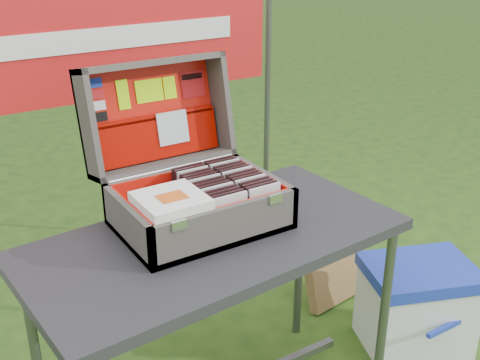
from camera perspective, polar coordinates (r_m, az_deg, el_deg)
table at (r=2.26m, az=-2.29°, el=-14.24°), size 1.33×0.73×0.80m
table_top at (r=2.05m, az=-2.46°, el=-5.76°), size 1.33×0.73×0.04m
table_leg_fr at (r=2.40m, az=13.43°, el=-12.94°), size 0.04×0.04×0.76m
table_leg_bl at (r=2.31m, az=-18.80°, el=-15.29°), size 0.04×0.04×0.76m
table_leg_br at (r=2.72m, az=5.64°, el=-7.67°), size 0.04×0.04×0.76m
suitcase at (r=2.05m, az=-4.79°, el=2.76°), size 0.55×0.55×0.52m
suitcase_base_bottom at (r=2.10m, az=-3.80°, el=-4.06°), size 0.55×0.39×0.02m
suitcase_base_wall_front at (r=1.93m, az=-1.18°, el=-4.55°), size 0.55×0.02×0.15m
suitcase_base_wall_back at (r=2.22m, az=-6.14°, el=-0.74°), size 0.55×0.02×0.15m
suitcase_base_wall_left at (r=1.98m, az=-10.59°, el=-4.26°), size 0.02×0.39×0.15m
suitcase_base_wall_right at (r=2.20m, az=2.21°, el=-0.91°), size 0.02×0.39×0.15m
suitcase_liner_floor at (r=2.09m, az=-3.81°, el=-3.72°), size 0.51×0.35×0.01m
suitcase_latch_left at (r=1.82m, az=-5.81°, el=-4.29°), size 0.05×0.01×0.03m
suitcase_latch_right at (r=1.98m, az=3.35°, el=-1.76°), size 0.05×0.01×0.03m
suitcase_hinge at (r=2.20m, az=-6.35°, el=1.11°), size 0.50×0.02×0.02m
suitcase_lid_back at (r=2.30m, az=-8.48°, el=6.28°), size 0.55×0.10×0.39m
suitcase_lid_rim_far at (r=2.23m, az=-8.53°, el=10.92°), size 0.55×0.15×0.05m
suitcase_lid_rim_near at (r=2.27m, az=-7.18°, el=1.60°), size 0.55×0.15×0.05m
suitcase_lid_rim_left at (r=2.15m, az=-14.25°, el=4.98°), size 0.02×0.23×0.42m
suitcase_lid_rim_right at (r=2.36m, az=-1.98°, el=7.28°), size 0.02×0.23×0.42m
suitcase_lid_liner at (r=2.29m, az=-8.34°, el=6.27°), size 0.50×0.08×0.34m
suitcase_liner_wall_front at (r=1.93m, az=-1.39°, el=-4.11°), size 0.51×0.01×0.13m
suitcase_liner_wall_back at (r=2.21m, az=-6.00°, el=-0.61°), size 0.51×0.01×0.13m
suitcase_liner_wall_left at (r=1.97m, az=-10.25°, el=-3.89°), size 0.01×0.35×0.13m
suitcase_liner_wall_right at (r=2.19m, az=1.91°, el=-0.73°), size 0.01×0.35×0.13m
suitcase_lid_pocket at (r=2.28m, az=-7.83°, el=3.99°), size 0.49×0.06×0.16m
suitcase_pocket_edge at (r=2.26m, az=-8.05°, el=5.93°), size 0.48×0.02×0.02m
suitcase_pocket_cd at (r=2.28m, az=-6.40°, el=4.96°), size 0.12×0.04×0.12m
lid_sticker_cc_a at (r=2.20m, az=-13.63°, el=8.93°), size 0.05×0.01×0.03m
lid_sticker_cc_b at (r=2.20m, az=-13.46°, el=7.90°), size 0.05×0.01×0.03m
lid_sticker_cc_c at (r=2.21m, az=-13.30°, el=6.88°), size 0.05×0.01×0.03m
lid_sticker_cc_d at (r=2.21m, az=-13.13°, el=5.85°), size 0.05×0.01×0.03m
lid_card_neon_tall at (r=2.24m, az=-11.02°, el=7.94°), size 0.04×0.03×0.11m
lid_card_neon_main at (r=2.27m, az=-8.59°, el=8.37°), size 0.11×0.02×0.08m
lid_card_neon_small at (r=2.31m, az=-6.68°, el=8.69°), size 0.05×0.02×0.08m
lid_sticker_band at (r=2.35m, az=-4.51°, el=9.04°), size 0.10×0.02×0.10m
lid_sticker_band_bar at (r=2.35m, az=-4.60°, el=9.77°), size 0.09×0.01×0.02m
cd_left_0 at (r=1.96m, az=-0.87°, el=-3.28°), size 0.12×0.01×0.14m
cd_left_1 at (r=1.98m, az=-1.19°, el=-3.04°), size 0.12×0.01×0.14m
cd_left_2 at (r=1.99m, az=-1.52°, el=-2.81°), size 0.12×0.01×0.14m
cd_left_3 at (r=2.01m, az=-1.83°, el=-2.58°), size 0.12×0.01×0.14m
cd_left_4 at (r=2.03m, az=-2.14°, el=-2.35°), size 0.12×0.01×0.14m
cd_left_5 at (r=2.04m, az=-2.45°, el=-2.13°), size 0.12×0.01×0.14m
cd_left_6 at (r=2.06m, az=-2.75°, el=-1.91°), size 0.12×0.01×0.14m
cd_left_7 at (r=2.08m, az=-3.05°, el=-1.69°), size 0.12×0.01×0.14m
cd_left_8 at (r=2.10m, az=-3.34°, el=-1.48°), size 0.12×0.01×0.14m
cd_left_9 at (r=2.11m, az=-3.62°, el=-1.27°), size 0.12×0.01×0.14m
cd_left_10 at (r=2.13m, az=-3.91°, el=-1.07°), size 0.12×0.01×0.14m
cd_left_11 at (r=2.15m, az=-4.18°, el=-0.86°), size 0.12×0.01×0.14m
cd_left_12 at (r=2.17m, az=-4.45°, el=-0.67°), size 0.12×0.01×0.14m
cd_left_13 at (r=2.18m, az=-4.72°, el=-0.47°), size 0.12×0.01×0.14m
cd_left_14 at (r=2.20m, az=-4.99°, el=-0.28°), size 0.12×0.01×0.14m
cd_right_0 at (r=2.03m, az=2.34°, el=-2.38°), size 0.12×0.01×0.14m
cd_right_1 at (r=2.04m, az=1.99°, el=-2.15°), size 0.12×0.01×0.14m
cd_right_2 at (r=2.06m, az=1.66°, el=-1.94°), size 0.12×0.01×0.14m
cd_right_3 at (r=2.07m, az=1.32°, el=-1.72°), size 0.12×0.01×0.14m
cd_right_4 at (r=2.09m, az=1.00°, el=-1.51°), size 0.12×0.01×0.14m
cd_right_5 at (r=2.11m, az=0.67°, el=-1.30°), size 0.12×0.01×0.14m
cd_right_6 at (r=2.12m, az=0.36°, el=-1.09°), size 0.12×0.01×0.14m
cd_right_7 at (r=2.14m, az=0.05°, el=-0.89°), size 0.12×0.01×0.14m
cd_right_8 at (r=2.16m, az=-0.26°, el=-0.69°), size 0.12×0.01×0.14m
cd_right_9 at (r=2.17m, az=-0.56°, el=-0.49°), size 0.12×0.01×0.14m
cd_right_10 at (r=2.19m, az=-0.86°, el=-0.30°), size 0.12×0.01×0.14m
cd_right_11 at (r=2.21m, az=-1.15°, el=-0.11°), size 0.12×0.01×0.14m
cd_right_12 at (r=2.22m, az=-1.44°, el=0.08°), size 0.12×0.01×0.14m
cd_right_13 at (r=2.24m, az=-1.73°, el=0.26°), size 0.12×0.01×0.14m
cd_right_14 at (r=2.26m, az=-2.01°, el=0.44°), size 0.12×0.01×0.14m
songbook_0 at (r=1.92m, az=-6.57°, el=-2.26°), size 0.21×0.21×0.00m
songbook_1 at (r=1.92m, az=-6.58°, el=-2.12°), size 0.21×0.21×0.00m
songbook_2 at (r=1.92m, az=-6.58°, el=-1.99°), size 0.21×0.21×0.00m
songbook_3 at (r=1.92m, az=-6.59°, el=-1.85°), size 0.21×0.21×0.00m
songbook_4 at (r=1.91m, az=-6.60°, el=-1.72°), size 0.21×0.21×0.00m
songbook_5 at (r=1.91m, az=-6.60°, el=-1.58°), size 0.21×0.21×0.00m
songbook_graphic at (r=1.90m, az=-6.48°, el=-1.58°), size 0.09×0.07×0.00m
cooler at (r=2.84m, az=16.36°, el=-11.39°), size 0.56×0.50×0.41m
cooler_body at (r=2.85m, az=16.29°, el=-11.85°), size 0.53×0.47×0.35m
cooler_lid at (r=2.74m, az=16.77°, el=-8.34°), size 0.56×0.50×0.06m
cooler_handle at (r=2.74m, az=19.36°, el=-12.85°), size 0.28×0.02×0.02m
cardboard_box at (r=3.08m, az=8.85°, el=-8.12°), size 0.37×0.19×0.37m
banner_post_right at (r=3.32m, az=2.59°, el=7.08°), size 0.03×0.03×1.70m
banner at (r=2.82m, az=-11.87°, el=13.09°), size 1.60×0.02×0.55m
banner_text at (r=2.81m, az=-11.78°, el=13.06°), size 1.20×0.00×0.10m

